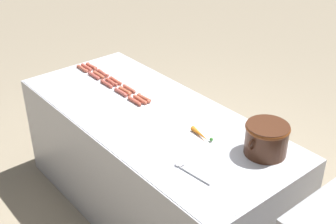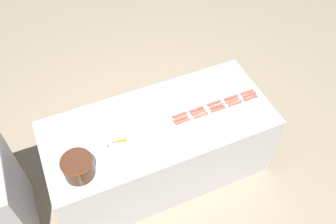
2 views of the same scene
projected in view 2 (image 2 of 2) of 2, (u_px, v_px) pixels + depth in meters
ground_plane at (160, 169)px, 3.86m from camera, size 20.00×20.00×0.00m
griddle_counter at (160, 148)px, 3.55m from camera, size 0.92×2.12×0.83m
hot_dog_0 at (251, 98)px, 3.40m from camera, size 0.04×0.15×0.03m
hot_dog_1 at (235, 103)px, 3.35m from camera, size 0.04×0.15×0.03m
hot_dog_2 at (218, 109)px, 3.31m from camera, size 0.03×0.15×0.03m
hot_dog_3 at (201, 115)px, 3.26m from camera, size 0.03×0.15×0.03m
hot_dog_4 at (182, 121)px, 3.21m from camera, size 0.04×0.15×0.03m
hot_dog_5 at (249, 95)px, 3.42m from camera, size 0.03×0.15×0.03m
hot_dog_6 at (232, 100)px, 3.38m from camera, size 0.03×0.15×0.03m
hot_dog_7 at (217, 106)px, 3.33m from camera, size 0.04×0.15×0.03m
hot_dog_8 at (198, 112)px, 3.28m from camera, size 0.03×0.15×0.03m
hot_dog_9 at (181, 118)px, 3.23m from camera, size 0.03×0.15×0.03m
hot_dog_10 at (247, 92)px, 3.45m from camera, size 0.03×0.15×0.03m
hot_dog_11 at (231, 97)px, 3.40m from camera, size 0.03×0.15×0.03m
hot_dog_12 at (214, 103)px, 3.35m from camera, size 0.03×0.15×0.03m
hot_dog_13 at (196, 109)px, 3.30m from camera, size 0.03×0.15×0.03m
hot_dog_14 at (179, 115)px, 3.26m from camera, size 0.03×0.15×0.03m
bean_pot at (78, 166)px, 2.81m from camera, size 0.32×0.26×0.19m
serving_spoon at (88, 124)px, 3.20m from camera, size 0.07×0.27×0.02m
carrot at (117, 142)px, 3.07m from camera, size 0.06×0.18×0.03m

